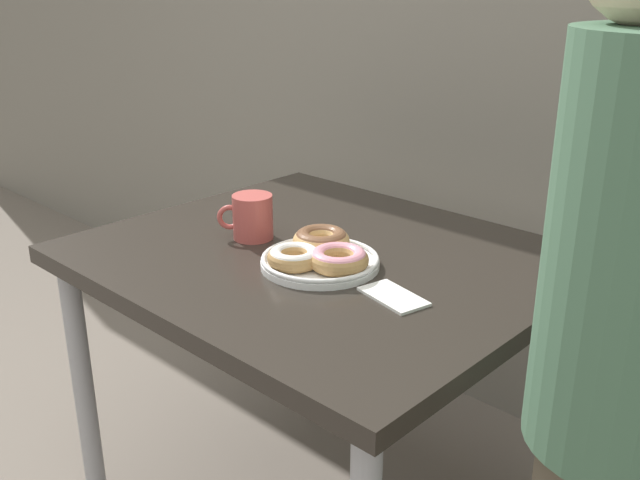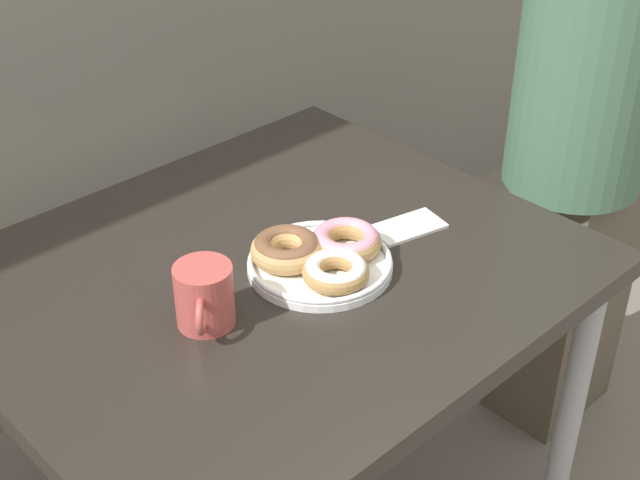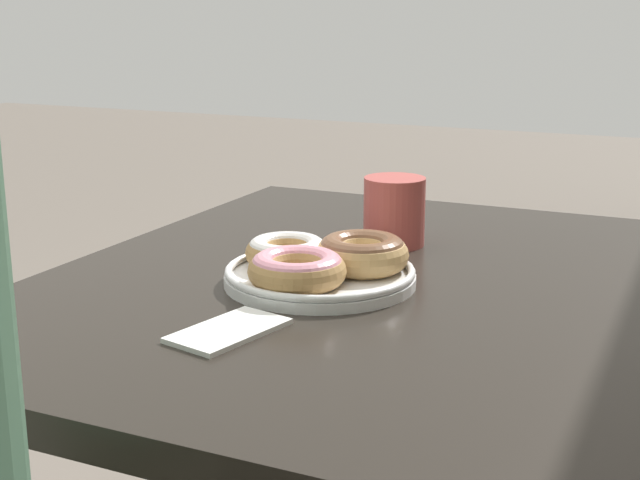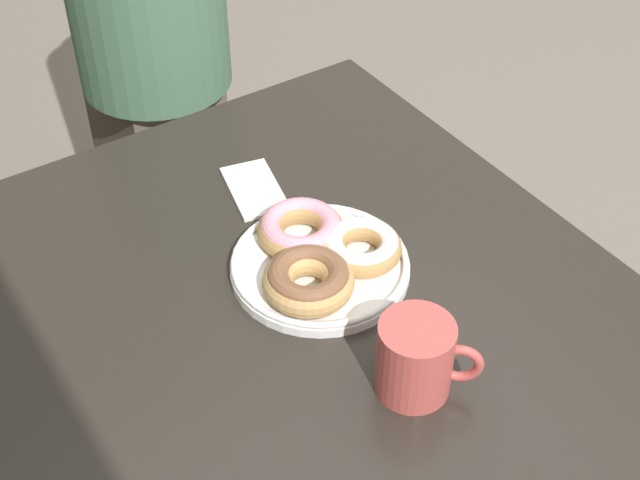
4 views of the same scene
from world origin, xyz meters
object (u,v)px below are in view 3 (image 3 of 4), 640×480
Objects in this scene: dining_table at (380,333)px; coffee_mug at (394,210)px; donut_plate at (320,264)px; napkin at (229,331)px.

dining_table is 0.23m from coffee_mug.
coffee_mug is at bearing 176.03° from donut_plate.
donut_plate is at bearing -3.97° from coffee_mug.
donut_plate is 2.33× the size of coffee_mug.
donut_plate reaches higher than napkin.
coffee_mug is (-0.23, 0.02, 0.03)m from donut_plate.
donut_plate is 0.24m from coffee_mug.
coffee_mug reaches higher than dining_table.
coffee_mug is 0.45m from napkin.
dining_table is 9.15× the size of coffee_mug.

